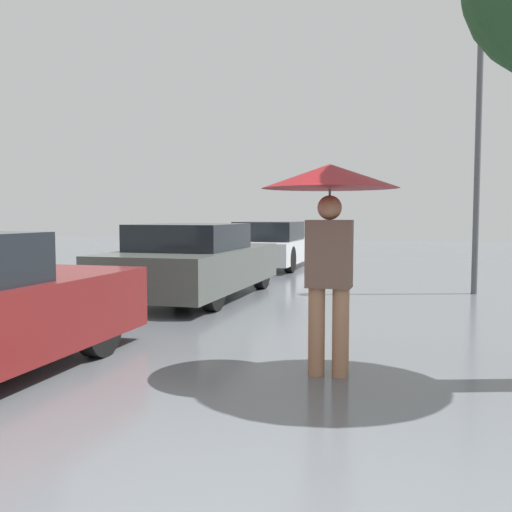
% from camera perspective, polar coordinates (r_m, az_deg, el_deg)
% --- Properties ---
extents(pedestrian, '(1.18, 1.18, 1.84)m').
position_cam_1_polar(pedestrian, '(4.95, 7.38, 5.44)').
color(pedestrian, '#9E7051').
rests_on(pedestrian, ground_plane).
extents(parked_car_middle, '(1.83, 4.28, 1.25)m').
position_cam_1_polar(parked_car_middle, '(9.81, -6.22, -0.61)').
color(parked_car_middle, '#4C514C').
rests_on(parked_car_middle, ground_plane).
extents(parked_car_farthest, '(1.77, 4.16, 1.22)m').
position_cam_1_polar(parked_car_farthest, '(15.26, 1.50, 1.01)').
color(parked_car_farthest, silver).
rests_on(parked_car_farthest, ground_plane).
extents(street_lamp, '(0.38, 0.38, 5.08)m').
position_cam_1_polar(street_lamp, '(11.04, 21.46, 15.66)').
color(street_lamp, '#515456').
rests_on(street_lamp, ground_plane).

